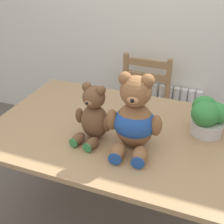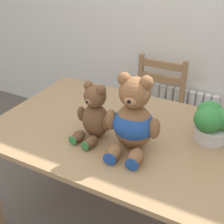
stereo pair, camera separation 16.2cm
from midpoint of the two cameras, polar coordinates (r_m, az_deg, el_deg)
The scene contains 7 objects.
wall_back at distance 2.70m, azimuth 8.17°, elevation 19.64°, with size 8.00×0.04×2.60m, color silver.
radiator at distance 2.98m, azimuth 8.42°, elevation -1.00°, with size 0.60×0.10×0.57m.
dining_table at distance 1.87m, azimuth -2.33°, elevation -5.52°, with size 1.40×0.98×0.78m.
wooden_chair_behind at distance 2.72m, azimuth 3.59°, elevation 0.81°, with size 0.43×0.41×0.87m.
teddy_bear_left at distance 1.67m, azimuth -6.19°, elevation -0.80°, with size 0.23×0.24×0.32m.
teddy_bear_right at distance 1.58m, azimuth 1.18°, elevation -1.44°, with size 0.29×0.31×0.42m.
potted_plant at distance 1.77m, azimuth 14.65°, elevation -0.79°, with size 0.22×0.23×0.21m.
Camera 1 is at (0.56, -0.94, 1.76)m, focal length 50.00 mm.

